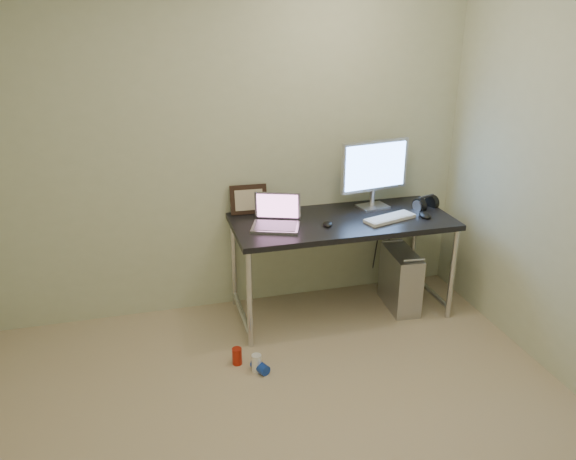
% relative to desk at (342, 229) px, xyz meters
% --- Properties ---
extents(floor, '(3.50, 3.50, 0.00)m').
position_rel_desk_xyz_m(floor, '(-0.72, -1.40, -0.67)').
color(floor, tan).
rests_on(floor, ground).
extents(wall_back, '(3.50, 0.02, 2.50)m').
position_rel_desk_xyz_m(wall_back, '(-0.72, 0.35, 0.58)').
color(wall_back, beige).
rests_on(wall_back, ground).
extents(desk, '(1.59, 0.69, 0.75)m').
position_rel_desk_xyz_m(desk, '(0.00, 0.00, 0.00)').
color(desk, black).
rests_on(desk, ground).
extents(tower_computer, '(0.22, 0.45, 0.49)m').
position_rel_desk_xyz_m(tower_computer, '(0.47, -0.05, -0.44)').
color(tower_computer, '#B3B3B8').
rests_on(tower_computer, ground).
extents(cable_a, '(0.01, 0.16, 0.69)m').
position_rel_desk_xyz_m(cable_a, '(0.42, 0.30, -0.27)').
color(cable_a, black).
rests_on(cable_a, ground).
extents(cable_b, '(0.02, 0.11, 0.71)m').
position_rel_desk_xyz_m(cable_b, '(0.51, 0.28, -0.29)').
color(cable_b, black).
rests_on(cable_b, ground).
extents(can_red, '(0.08, 0.08, 0.12)m').
position_rel_desk_xyz_m(can_red, '(-0.88, -0.49, -0.61)').
color(can_red, '#AE200F').
rests_on(can_red, ground).
extents(can_white, '(0.07, 0.07, 0.12)m').
position_rel_desk_xyz_m(can_white, '(-0.77, -0.60, -0.61)').
color(can_white, white).
rests_on(can_white, ground).
extents(can_blue, '(0.12, 0.14, 0.07)m').
position_rel_desk_xyz_m(can_blue, '(-0.75, -0.61, -0.64)').
color(can_blue, '#1537A7').
rests_on(can_blue, ground).
extents(laptop, '(0.39, 0.36, 0.22)m').
position_rel_desk_xyz_m(laptop, '(-0.49, -0.01, 0.13)').
color(laptop, silver).
rests_on(laptop, desk).
extents(monitor, '(0.55, 0.19, 0.52)m').
position_rel_desk_xyz_m(monitor, '(0.31, 0.18, 0.38)').
color(monitor, silver).
rests_on(monitor, desk).
extents(keyboard, '(0.41, 0.24, 0.02)m').
position_rel_desk_xyz_m(keyboard, '(0.32, -0.10, 0.09)').
color(keyboard, white).
rests_on(keyboard, desk).
extents(mouse_right, '(0.09, 0.13, 0.04)m').
position_rel_desk_xyz_m(mouse_right, '(0.59, -0.12, 0.10)').
color(mouse_right, black).
rests_on(mouse_right, desk).
extents(mouse_left, '(0.09, 0.12, 0.04)m').
position_rel_desk_xyz_m(mouse_left, '(-0.15, -0.10, 0.10)').
color(mouse_left, black).
rests_on(mouse_left, desk).
extents(headphones, '(0.21, 0.12, 0.12)m').
position_rel_desk_xyz_m(headphones, '(0.69, 0.06, 0.11)').
color(headphones, black).
rests_on(headphones, desk).
extents(picture_frame, '(0.27, 0.09, 0.22)m').
position_rel_desk_xyz_m(picture_frame, '(-0.63, 0.29, 0.19)').
color(picture_frame, black).
rests_on(picture_frame, desk).
extents(webcam, '(0.05, 0.04, 0.12)m').
position_rel_desk_xyz_m(webcam, '(-0.37, 0.27, 0.17)').
color(webcam, silver).
rests_on(webcam, desk).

